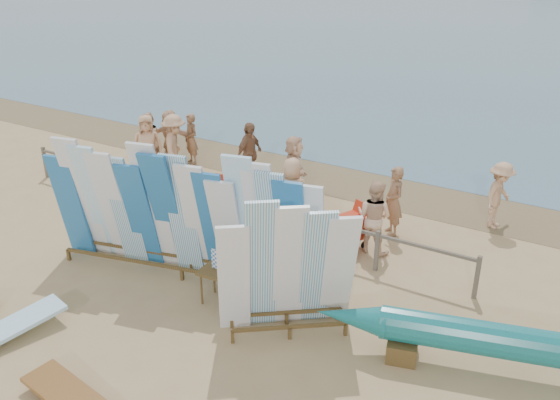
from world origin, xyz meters
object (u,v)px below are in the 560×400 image
Objects in this scene: main_surfboard_rack at (182,218)px; beachgoer_6 at (292,193)px; beachgoer_7 at (394,201)px; beachgoer_4 at (249,155)px; outrigger_canoe at (519,346)px; beachgoer_3 at (175,147)px; beachgoer_9 at (499,195)px; beachgoer_8 at (374,217)px; beach_chair_right at (270,204)px; beachgoer_1 at (191,139)px; beachgoer_5 at (294,167)px; vendor_table at (223,286)px; stroller at (350,232)px; beachgoer_11 at (171,136)px; beach_chair_left at (220,205)px; side_surfboard_rack at (288,272)px; beachgoer_0 at (148,145)px; beachgoer_2 at (149,140)px.

main_surfboard_rack reaches higher than beachgoer_6.
beachgoer_4 reaches higher than beachgoer_7.
beachgoer_3 is (-9.91, 3.77, 0.34)m from outrigger_canoe.
beachgoer_6 is 0.93× the size of beachgoer_3.
beachgoer_9 is 0.90× the size of beachgoer_4.
outrigger_canoe is 5.39m from beachgoer_9.
beachgoer_9 reaches higher than outrigger_canoe.
beachgoer_6 is (-2.09, 0.14, 0.03)m from beachgoer_8.
beachgoer_8 reaches higher than beach_chair_right.
outrigger_canoe is at bearing -3.28° from beachgoer_1.
beachgoer_9 is at bearing -115.04° from beachgoer_5.
vendor_table reaches higher than stroller.
beachgoer_11 is at bearing 102.77° from beachgoer_9.
beachgoer_7 reaches higher than beachgoer_9.
stroller is at bearing -0.61° from beach_chair_left.
beachgoer_7 is 1.02× the size of beachgoer_9.
outrigger_canoe is 3.87× the size of beachgoer_9.
beachgoer_8 reaches higher than stroller.
beachgoer_7 is at bearing 15.52° from beach_chair_left.
beachgoer_6 is 0.95× the size of beachgoer_4.
beachgoer_3 reaches higher than beach_chair_right.
beach_chair_right is 0.48× the size of beachgoer_4.
beachgoer_3 is at bearing -50.71° from beachgoer_1.
beachgoer_4 is at bearing 114.67° from vendor_table.
beachgoer_9 is at bearing 34.76° from main_surfboard_rack.
beachgoer_6 is at bearing -122.81° from beachgoer_4.
main_surfboard_rack is 3.45× the size of beachgoer_7.
beachgoer_6 is 4.46m from beachgoer_3.
beachgoer_11 reaches higher than beach_chair_right.
side_surfboard_rack is 3.45m from beachgoer_8.
main_surfboard_rack is 0.91× the size of outrigger_canoe.
stroller is 0.64× the size of beachgoer_11.
beachgoer_9 is at bearing 23.94° from beach_chair_left.
beachgoer_4 is 1.01× the size of beachgoer_0.
beachgoer_11 is at bearing 105.74° from side_surfboard_rack.
beachgoer_6 is at bearing 130.18° from beachgoer_9.
main_surfboard_rack is at bearing -69.51° from beach_chair_left.
beachgoer_7 is (0.07, 0.98, -0.00)m from beachgoer_8.
beachgoer_0 is at bearing 159.34° from beach_chair_left.
side_surfboard_rack is 1.49× the size of beachgoer_4.
vendor_table reaches higher than beach_chair_left.
beachgoer_6 is (-2.16, -0.83, 0.03)m from beachgoer_7.
stroller is at bearing 147.62° from beachgoer_9.
side_surfboard_rack is 5.03m from beach_chair_left.
beachgoer_7 is 0.92× the size of beachgoer_4.
beachgoer_4 is (-0.45, 1.98, 0.61)m from beach_chair_left.
beachgoer_1 is (-5.19, 5.58, 0.40)m from vendor_table.
beachgoer_0 is at bearing 12.53° from beachgoer_2.
beachgoer_5 is at bearing 65.67° from beachgoer_2.
beachgoer_2 is (-7.67, 1.44, -0.01)m from beachgoer_8.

